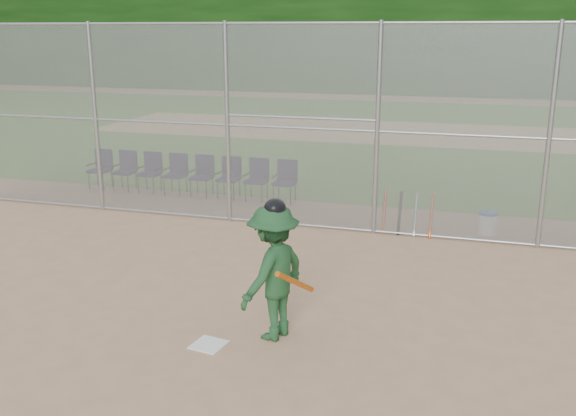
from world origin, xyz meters
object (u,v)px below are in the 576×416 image
(home_plate, at_px, (209,345))
(batter_at_plate, at_px, (273,271))
(chair_0, at_px, (100,170))
(water_cooler, at_px, (488,223))

(home_plate, bearing_deg, batter_at_plate, 34.12)
(chair_0, bearing_deg, home_plate, -49.55)
(batter_at_plate, height_order, water_cooler, batter_at_plate)
(batter_at_plate, relative_size, water_cooler, 4.11)
(home_plate, height_order, chair_0, chair_0)
(batter_at_plate, xyz_separation_m, chair_0, (-6.60, 6.44, -0.41))
(batter_at_plate, distance_m, water_cooler, 5.95)
(water_cooler, relative_size, chair_0, 0.47)
(chair_0, bearing_deg, water_cooler, -7.14)
(batter_at_plate, distance_m, chair_0, 9.23)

